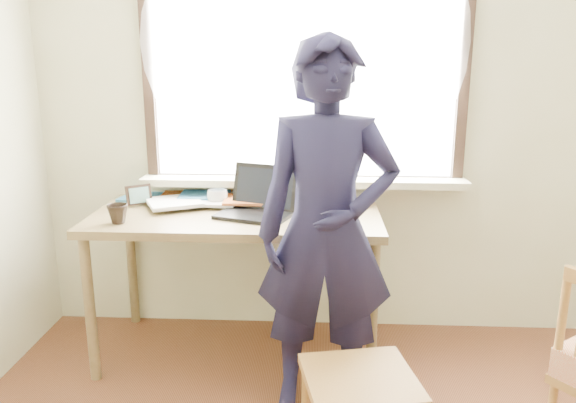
# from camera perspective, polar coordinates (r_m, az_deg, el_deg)

# --- Properties ---
(room_shell) EXTENTS (3.52, 4.02, 2.61)m
(room_shell) POSITION_cam_1_polar(r_m,az_deg,el_deg) (1.44, 7.21, 15.01)
(room_shell) COLOR beige
(room_shell) RESTS_ON ground
(desk) EXTENTS (1.52, 0.76, 0.82)m
(desk) POSITION_cam_1_polar(r_m,az_deg,el_deg) (3.03, -5.21, -2.64)
(desk) COLOR brown
(desk) RESTS_ON ground
(laptop) EXTENTS (0.44, 0.40, 0.25)m
(laptop) POSITION_cam_1_polar(r_m,az_deg,el_deg) (2.95, -2.99, -0.19)
(laptop) COLOR black
(laptop) RESTS_ON desk
(mug_white) EXTENTS (0.15, 0.15, 0.09)m
(mug_white) POSITION_cam_1_polar(r_m,az_deg,el_deg) (3.15, -7.18, 0.41)
(mug_white) COLOR white
(mug_white) RESTS_ON desk
(mug_dark) EXTENTS (0.14, 0.14, 0.10)m
(mug_dark) POSITION_cam_1_polar(r_m,az_deg,el_deg) (2.91, -16.91, -1.21)
(mug_dark) COLOR black
(mug_dark) RESTS_ON desk
(mouse) EXTENTS (0.10, 0.07, 0.04)m
(mouse) POSITION_cam_1_polar(r_m,az_deg,el_deg) (2.88, 4.47, -1.42)
(mouse) COLOR black
(mouse) RESTS_ON desk
(desk_clutter) EXTENTS (0.85, 0.50, 0.05)m
(desk_clutter) POSITION_cam_1_polar(r_m,az_deg,el_deg) (3.25, -9.80, 0.40)
(desk_clutter) COLOR white
(desk_clutter) RESTS_ON desk
(book_a) EXTENTS (0.26, 0.32, 0.03)m
(book_a) POSITION_cam_1_polar(r_m,az_deg,el_deg) (3.33, -12.77, 0.37)
(book_a) COLOR white
(book_a) RESTS_ON desk
(book_b) EXTENTS (0.19, 0.25, 0.02)m
(book_b) POSITION_cam_1_polar(r_m,az_deg,el_deg) (3.21, 2.48, 0.11)
(book_b) COLOR white
(book_b) RESTS_ON desk
(picture_frame) EXTENTS (0.12, 0.09, 0.11)m
(picture_frame) POSITION_cam_1_polar(r_m,az_deg,el_deg) (3.21, -14.92, 0.50)
(picture_frame) COLOR black
(picture_frame) RESTS_ON desk
(work_chair) EXTENTS (0.49, 0.48, 0.43)m
(work_chair) POSITION_cam_1_polar(r_m,az_deg,el_deg) (2.31, 7.29, -18.55)
(work_chair) COLOR olive
(work_chair) RESTS_ON ground
(person) EXTENTS (0.63, 0.41, 1.72)m
(person) POSITION_cam_1_polar(r_m,az_deg,el_deg) (2.52, 3.95, -3.09)
(person) COLOR black
(person) RESTS_ON ground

